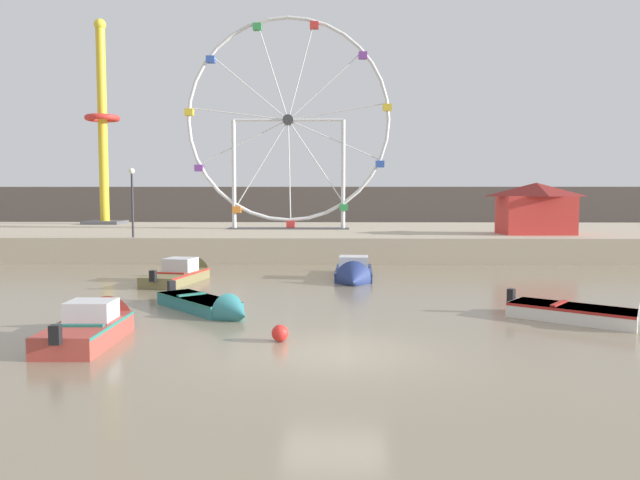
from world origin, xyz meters
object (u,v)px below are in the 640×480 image
mooring_buoy_orange (280,333)px  ferris_wheel_white_frame (288,123)px  drop_tower_yellow_tower (103,133)px  promenade_lamp_near (132,192)px  motorboat_white_red_stripe (607,317)px  motorboat_navy_blue (354,274)px  carnival_booth_red_striped (536,207)px  motorboat_faded_red (96,325)px  motorboat_olive_wood (185,273)px  motorboat_teal_painted (211,306)px

mooring_buoy_orange → ferris_wheel_white_frame: bearing=93.7°
drop_tower_yellow_tower → promenade_lamp_near: (6.86, -14.41, -4.50)m
motorboat_white_red_stripe → motorboat_navy_blue: size_ratio=0.88×
motorboat_white_red_stripe → carnival_booth_red_striped: (3.91, 18.84, 2.71)m
ferris_wheel_white_frame → promenade_lamp_near: size_ratio=3.71×
mooring_buoy_orange → drop_tower_yellow_tower: bearing=116.9°
motorboat_faded_red → carnival_booth_red_striped: size_ratio=0.99×
motorboat_navy_blue → drop_tower_yellow_tower: drop_tower_yellow_tower is taller
motorboat_olive_wood → motorboat_faded_red: bearing=-167.5°
motorboat_olive_wood → motorboat_teal_painted: motorboat_olive_wood is taller
ferris_wheel_white_frame → drop_tower_yellow_tower: 16.10m
motorboat_navy_blue → motorboat_teal_painted: motorboat_navy_blue is taller
motorboat_faded_red → motorboat_olive_wood: (-0.23, 10.82, -0.04)m
mooring_buoy_orange → motorboat_navy_blue: bearing=78.8°
motorboat_teal_painted → carnival_booth_red_striped: 23.60m
motorboat_white_red_stripe → carnival_booth_red_striped: 19.43m
motorboat_faded_red → promenade_lamp_near: bearing=13.7°
motorboat_olive_wood → motorboat_white_red_stripe: bearing=-110.4°
motorboat_olive_wood → carnival_booth_red_striped: size_ratio=1.13×
motorboat_white_red_stripe → motorboat_teal_painted: bearing=-149.8°
motorboat_white_red_stripe → motorboat_navy_blue: 11.43m
drop_tower_yellow_tower → motorboat_teal_painted: bearing=-64.0°
motorboat_navy_blue → carnival_booth_red_striped: bearing=134.3°
carnival_booth_red_striped → mooring_buoy_orange: (-13.21, -21.10, -2.73)m
motorboat_navy_blue → motorboat_teal_painted: 8.91m
motorboat_faded_red → motorboat_olive_wood: bearing=0.0°
ferris_wheel_white_frame → drop_tower_yellow_tower: bearing=156.5°
motorboat_white_red_stripe → motorboat_teal_painted: (-11.80, 1.44, -0.02)m
ferris_wheel_white_frame → carnival_booth_red_striped: size_ratio=3.10×
drop_tower_yellow_tower → motorboat_faded_red: bearing=-70.2°
motorboat_teal_painted → motorboat_white_red_stripe: bearing=42.2°
motorboat_navy_blue → drop_tower_yellow_tower: 29.29m
motorboat_navy_blue → motorboat_teal_painted: size_ratio=1.21×
drop_tower_yellow_tower → motorboat_olive_wood: bearing=-61.9°
ferris_wheel_white_frame → carnival_booth_red_striped: (14.87, -4.81, -5.44)m
promenade_lamp_near → motorboat_teal_painted: bearing=-63.5°
motorboat_faded_red → promenade_lamp_near: size_ratio=1.19×
motorboat_faded_red → motorboat_teal_painted: size_ratio=1.04×
motorboat_navy_blue → ferris_wheel_white_frame: (-3.90, 14.66, 8.12)m
promenade_lamp_near → mooring_buoy_orange: bearing=-61.9°
carnival_booth_red_striped → mooring_buoy_orange: bearing=-124.2°
motorboat_white_red_stripe → promenade_lamp_near: promenade_lamp_near is taller
drop_tower_yellow_tower → mooring_buoy_orange: 37.16m
motorboat_white_red_stripe → motorboat_navy_blue: (-7.06, 8.99, 0.04)m
motorboat_navy_blue → promenade_lamp_near: 14.02m
promenade_lamp_near → mooring_buoy_orange: promenade_lamp_near is taller
motorboat_white_red_stripe → motorboat_navy_blue: motorboat_navy_blue is taller
motorboat_teal_painted → carnival_booth_red_striped: (15.71, 17.40, 2.73)m
motorboat_white_red_stripe → motorboat_teal_painted: size_ratio=1.06×
motorboat_navy_blue → motorboat_teal_painted: bearing=-29.8°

